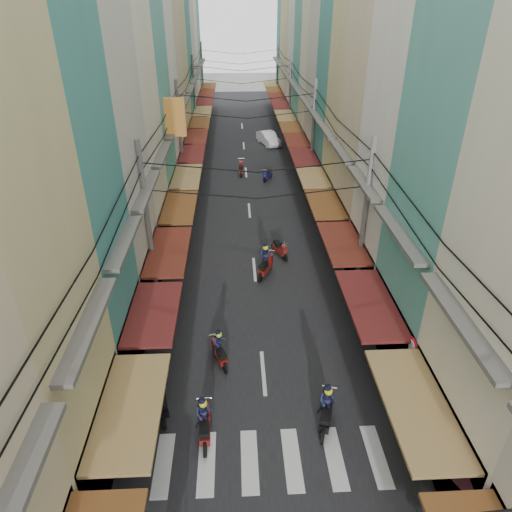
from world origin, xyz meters
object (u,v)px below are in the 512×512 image
object	(u,v)px
white_car	(268,144)
traffic_sign	(410,358)
bicycle	(405,297)
market_umbrella	(489,459)

from	to	relation	value
white_car	traffic_sign	size ratio (longest dim) A/B	1.39
traffic_sign	bicycle	bearing A→B (deg)	69.80
white_car	bicycle	distance (m)	27.84
bicycle	traffic_sign	world-z (taller)	traffic_sign
market_umbrella	traffic_sign	distance (m)	4.07
bicycle	traffic_sign	xyz separation A→B (m)	(-2.56, -6.95, 2.38)
market_umbrella	traffic_sign	bearing A→B (deg)	101.06
bicycle	market_umbrella	world-z (taller)	market_umbrella
white_car	bicycle	bearing A→B (deg)	-97.67
white_car	traffic_sign	distance (m)	34.51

